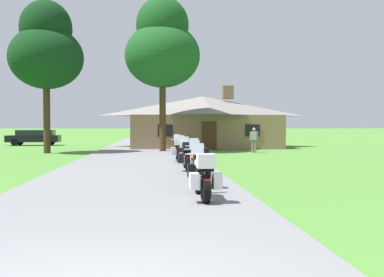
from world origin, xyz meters
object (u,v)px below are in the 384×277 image
Objects in this scene: motorcycle_orange_second_in_row at (199,167)px; parked_black_suv_far_left at (34,137)px; motorcycle_blue_third_in_row at (196,161)px; tree_by_lodge_front at (162,47)px; motorcycle_blue_fifth_in_row at (184,152)px; bystander_gray_shirt_near_lodge at (254,139)px; motorcycle_silver_nearest_to_camera at (203,177)px; tree_left_near at (46,49)px; motorcycle_orange_fourth_in_row at (187,156)px; motorcycle_silver_farthest_in_row at (178,150)px.

parked_black_suv_far_left is (-12.14, 29.04, 0.17)m from motorcycle_orange_second_in_row.
tree_by_lodge_front reaches higher than motorcycle_blue_third_in_row.
bystander_gray_shirt_near_lodge reaches higher than motorcycle_blue_fifth_in_row.
tree_left_near reaches higher than motorcycle_silver_nearest_to_camera.
motorcycle_orange_fourth_in_row is at bearing -56.55° from tree_left_near.
motorcycle_blue_fifth_in_row is 0.45× the size of parked_black_suv_far_left.
motorcycle_silver_nearest_to_camera is at bearing -94.50° from motorcycle_blue_fifth_in_row.
motorcycle_orange_fourth_in_row is 1.00× the size of motorcycle_silver_farthest_in_row.
motorcycle_silver_farthest_in_row is at bearing 88.19° from motorcycle_silver_nearest_to_camera.
tree_by_lodge_front reaches higher than motorcycle_silver_farthest_in_row.
tree_by_lodge_front reaches higher than motorcycle_blue_fifth_in_row.
tree_by_lodge_front is at bearing -176.12° from bystander_gray_shirt_near_lodge.
motorcycle_silver_nearest_to_camera is 9.53m from motorcycle_blue_fifth_in_row.
tree_by_lodge_front reaches higher than tree_left_near.
motorcycle_orange_second_in_row is 4.66m from motorcycle_orange_fourth_in_row.
motorcycle_orange_fourth_in_row is 1.00× the size of motorcycle_blue_fifth_in_row.
motorcycle_silver_nearest_to_camera is 1.00× the size of motorcycle_orange_fourth_in_row.
motorcycle_orange_fourth_in_row is 12.95m from bystander_gray_shirt_near_lodge.
motorcycle_orange_fourth_in_row is 0.45× the size of parked_black_suv_far_left.
parked_black_suv_far_left is (-12.13, 24.38, 0.17)m from motorcycle_orange_fourth_in_row.
motorcycle_orange_fourth_in_row is (-0.15, 2.35, -0.01)m from motorcycle_blue_third_in_row.
motorcycle_blue_third_in_row is 18.14m from tree_left_near.
motorcycle_silver_nearest_to_camera and motorcycle_blue_third_in_row have the same top height.
tree_by_lodge_front is (7.56, 0.85, 0.41)m from tree_left_near.
motorcycle_blue_third_in_row is 2.36m from motorcycle_orange_fourth_in_row.
bystander_gray_shirt_near_lodge is at bearing 57.00° from motorcycle_blue_fifth_in_row.
tree_by_lodge_front is (-0.58, 20.43, 6.56)m from motorcycle_silver_nearest_to_camera.
motorcycle_blue_fifth_in_row is (-0.12, 4.80, 0.00)m from motorcycle_blue_third_in_row.
parked_black_suv_far_left is at bearing 111.26° from motorcycle_orange_second_in_row.
motorcycle_silver_nearest_to_camera is 1.00× the size of motorcycle_silver_farthest_in_row.
motorcycle_silver_nearest_to_camera is 4.73m from motorcycle_blue_third_in_row.
motorcycle_silver_nearest_to_camera is 7.08m from motorcycle_orange_fourth_in_row.
bystander_gray_shirt_near_lodge is (5.31, 16.47, 0.32)m from motorcycle_orange_second_in_row.
tree_by_lodge_front reaches higher than bystander_gray_shirt_near_lodge.
tree_left_near is 0.94× the size of tree_by_lodge_front.
parked_black_suv_far_left reaches higher than motorcycle_silver_nearest_to_camera.
motorcycle_orange_second_in_row is at bearing -89.62° from bystander_gray_shirt_near_lodge.
tree_by_lodge_front is at bearing -135.48° from parked_black_suv_far_left.
parked_black_suv_far_left is (-12.01, 31.46, 0.17)m from motorcycle_silver_nearest_to_camera.
tree_by_lodge_front is (-0.71, 18.01, 6.56)m from motorcycle_orange_second_in_row.
motorcycle_orange_fourth_in_row is 2.45m from motorcycle_blue_fifth_in_row.
motorcycle_orange_second_in_row is at bearing -64.29° from tree_left_near.
tree_left_near reaches higher than motorcycle_blue_fifth_in_row.
motorcycle_silver_farthest_in_row is at bearing -85.98° from tree_by_lodge_front.
bystander_gray_shirt_near_lodge is at bearing 65.79° from motorcycle_orange_fourth_in_row.
motorcycle_silver_farthest_in_row is 0.45× the size of parked_black_suv_far_left.
motorcycle_orange_second_in_row is 31.48m from parked_black_suv_far_left.
motorcycle_orange_second_in_row is 1.00× the size of motorcycle_blue_fifth_in_row.
motorcycle_blue_third_in_row and motorcycle_orange_fourth_in_row have the same top height.
motorcycle_silver_nearest_to_camera is 22.07m from tree_left_near.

